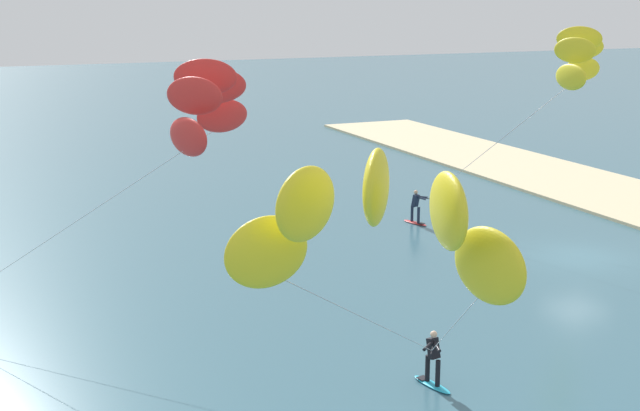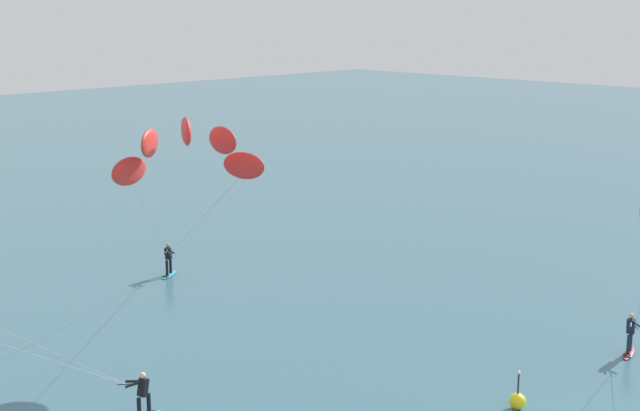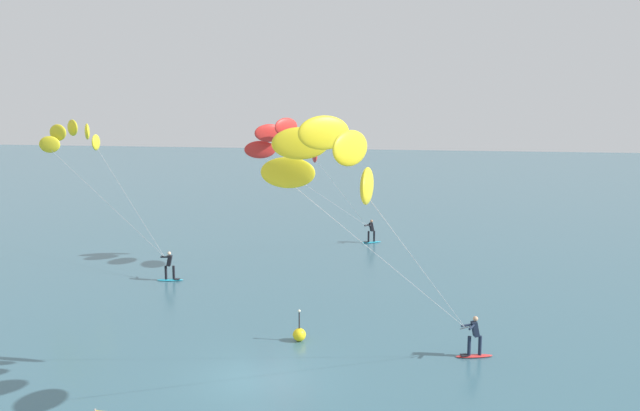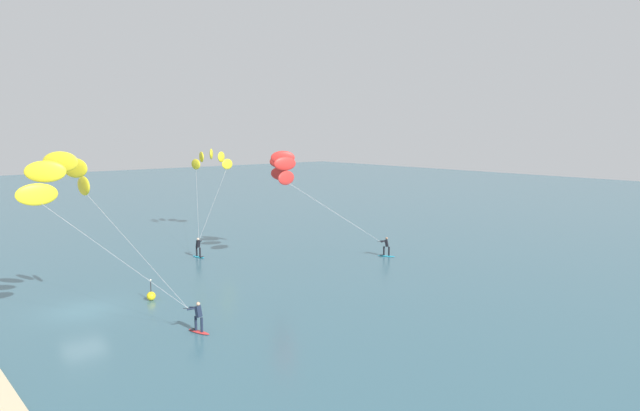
{
  "view_description": "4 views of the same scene",
  "coord_description": "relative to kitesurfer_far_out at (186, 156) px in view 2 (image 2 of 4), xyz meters",
  "views": [
    {
      "loc": [
        -29.13,
        24.66,
        10.92
      ],
      "look_at": [
        -2.61,
        13.18,
        4.08
      ],
      "focal_mm": 49.94,
      "sensor_mm": 36.0,
      "label": 1
    },
    {
      "loc": [
        -23.6,
        -10.5,
        13.25
      ],
      "look_at": [
        0.71,
        13.52,
        5.53
      ],
      "focal_mm": 49.4,
      "sensor_mm": 36.0,
      "label": 2
    },
    {
      "loc": [
        6.63,
        -23.05,
        10.07
      ],
      "look_at": [
        -0.13,
        12.68,
        4.5
      ],
      "focal_mm": 38.39,
      "sensor_mm": 36.0,
      "label": 3
    },
    {
      "loc": [
        34.51,
        -10.26,
        10.68
      ],
      "look_at": [
        2.67,
        16.3,
        5.26
      ],
      "focal_mm": 32.1,
      "sensor_mm": 36.0,
      "label": 4
    }
  ],
  "objects": [
    {
      "name": "kitesurfer_far_out",
      "position": [
        0.0,
        0.0,
        0.0
      ],
      "size": [
        8.04,
        10.34,
        9.08
      ],
      "color": "#23ADD1",
      "rests_on": "ground"
    },
    {
      "name": "marker_buoy",
      "position": [
        3.5,
        -13.37,
        -7.21
      ],
      "size": [
        0.56,
        0.56,
        1.38
      ],
      "color": "yellow",
      "rests_on": "ground"
    }
  ]
}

